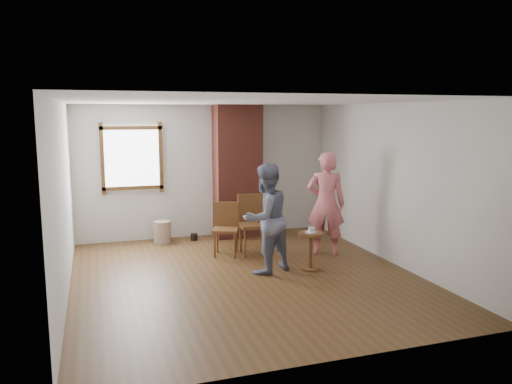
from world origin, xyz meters
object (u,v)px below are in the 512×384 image
Objects in this scene: dining_chair_left at (226,226)px; side_table at (311,245)px; stoneware_crock at (162,232)px; person_pink at (326,204)px; dining_chair_right at (253,221)px; man at (266,219)px.

dining_chair_left is 1.63m from side_table.
side_table is (1.99, -2.39, 0.19)m from stoneware_crock.
side_table is at bearing 78.22° from person_pink.
stoneware_crock is at bearing 145.83° from dining_chair_right.
side_table reaches higher than stoneware_crock.
person_pink is at bearing -177.76° from man.
man reaches higher than dining_chair_left.
person_pink reaches higher than man.
dining_chair_right is 1.30m from person_pink.
man reaches higher than dining_chair_right.
dining_chair_left reaches higher than side_table.
man is (-0.71, 0.11, 0.44)m from side_table.
dining_chair_right is 0.61× the size of man.
dining_chair_left is (0.96, -1.13, 0.30)m from stoneware_crock.
stoneware_crock is 0.70× the size of side_table.
dining_chair_left is 0.88× the size of dining_chair_right.
person_pink is (1.64, -0.52, 0.39)m from dining_chair_left.
man is 0.94× the size of person_pink.
side_table is 0.84m from man.
side_table is at bearing -29.50° from dining_chair_left.
dining_chair_left is at bearing 178.79° from dining_chair_right.
dining_chair_right is 1.13m from man.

